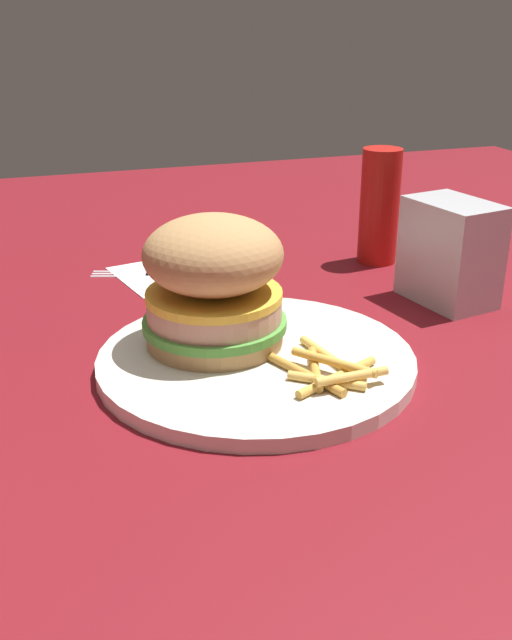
% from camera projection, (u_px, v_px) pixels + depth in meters
% --- Properties ---
extents(ground_plane, '(1.60, 1.60, 0.00)m').
position_uv_depth(ground_plane, '(261.00, 356.00, 0.62)').
color(ground_plane, maroon).
extents(plate, '(0.26, 0.26, 0.01)m').
position_uv_depth(plate, '(256.00, 361.00, 0.60)').
color(plate, silver).
rests_on(plate, ground_plane).
extents(sandwich, '(0.12, 0.12, 0.11)m').
position_uv_depth(sandwich, '(214.00, 282.00, 0.60)').
color(sandwich, tan).
rests_on(sandwich, plate).
extents(fries_pile, '(0.08, 0.10, 0.01)m').
position_uv_depth(fries_pile, '(328.00, 370.00, 0.56)').
color(fries_pile, '#E5B251').
rests_on(fries_pile, plate).
extents(napkin, '(0.13, 0.13, 0.00)m').
position_uv_depth(napkin, '(171.00, 274.00, 0.81)').
color(napkin, white).
rests_on(napkin, ground_plane).
extents(fork, '(0.17, 0.07, 0.00)m').
position_uv_depth(fork, '(169.00, 271.00, 0.81)').
color(fork, silver).
rests_on(fork, napkin).
extents(napkin_dispenser, '(0.07, 0.10, 0.10)m').
position_uv_depth(napkin_dispenser, '(450.00, 252.00, 0.72)').
color(napkin_dispenser, '#B7BABF').
rests_on(napkin_dispenser, ground_plane).
extents(ketchup_bottle, '(0.04, 0.04, 0.13)m').
position_uv_depth(ketchup_bottle, '(379.00, 206.00, 0.83)').
color(ketchup_bottle, '#B21914').
rests_on(ketchup_bottle, ground_plane).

